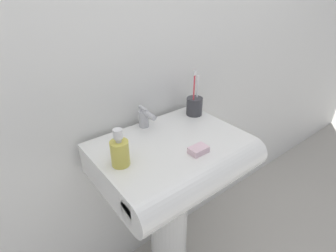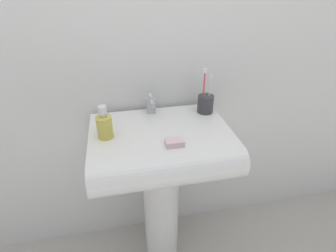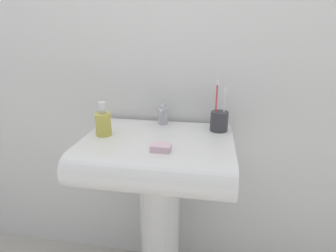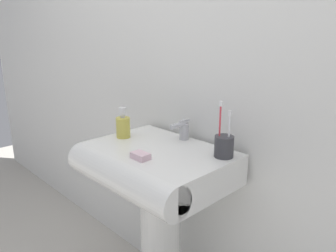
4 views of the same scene
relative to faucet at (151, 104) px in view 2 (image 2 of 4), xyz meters
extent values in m
plane|color=#ADA89E|center=(0.01, -0.15, -0.89)|extent=(6.00, 6.00, 0.00)
cube|color=silver|center=(0.01, 0.09, 0.31)|extent=(5.00, 0.05, 2.40)
cylinder|color=white|center=(0.01, -0.15, -0.53)|extent=(0.18, 0.18, 0.71)
cube|color=white|center=(0.01, -0.15, -0.11)|extent=(0.59, 0.40, 0.13)
cylinder|color=white|center=(0.01, -0.35, -0.11)|extent=(0.59, 0.13, 0.13)
cylinder|color=#B7B7BC|center=(0.00, 0.01, -0.01)|extent=(0.04, 0.04, 0.07)
cylinder|color=#B7B7BC|center=(0.00, -0.03, 0.03)|extent=(0.02, 0.08, 0.02)
cube|color=#B7B7BC|center=(0.00, 0.01, 0.04)|extent=(0.01, 0.06, 0.01)
cylinder|color=#38383D|center=(0.25, -0.04, 0.00)|extent=(0.07, 0.07, 0.08)
cylinder|color=#D83F4C|center=(0.24, -0.05, 0.06)|extent=(0.01, 0.01, 0.18)
cube|color=white|center=(0.24, -0.05, 0.16)|extent=(0.01, 0.01, 0.02)
cylinder|color=white|center=(0.27, -0.03, 0.04)|extent=(0.01, 0.01, 0.15)
cube|color=white|center=(0.27, -0.03, 0.13)|extent=(0.01, 0.01, 0.02)
cylinder|color=gold|center=(-0.21, -0.17, 0.00)|extent=(0.06, 0.06, 0.09)
cylinder|color=silver|center=(-0.21, -0.17, 0.05)|extent=(0.02, 0.02, 0.01)
cylinder|color=silver|center=(-0.21, -0.17, 0.08)|extent=(0.03, 0.03, 0.03)
cube|color=silver|center=(0.05, -0.28, -0.03)|extent=(0.07, 0.05, 0.02)
camera|label=1|loc=(-0.53, -0.84, 0.51)|focal=28.00mm
camera|label=2|loc=(-0.15, -1.10, 0.53)|focal=28.00mm
camera|label=3|loc=(0.21, -1.11, 0.35)|focal=28.00mm
camera|label=4|loc=(0.95, -1.01, 0.42)|focal=35.00mm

